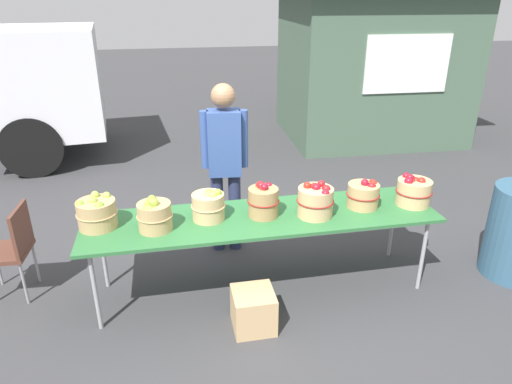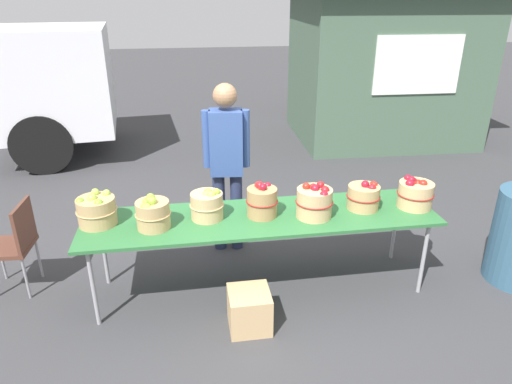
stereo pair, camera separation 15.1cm
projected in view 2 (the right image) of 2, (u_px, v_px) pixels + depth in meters
The scene contains 13 objects.
ground_plane at pixel (261, 287), 4.34m from camera, with size 40.00×40.00×0.00m, color #38383A.
market_table at pixel (261, 219), 4.05m from camera, with size 3.10×0.76×0.75m.
apple_basket_green_0 at pixel (97, 210), 3.85m from camera, with size 0.34×0.34×0.29m.
apple_basket_green_1 at pixel (153, 213), 3.78m from camera, with size 0.30×0.30×0.30m.
apple_basket_green_2 at pixel (207, 205), 3.95m from camera, with size 0.30×0.30×0.28m.
apple_basket_red_0 at pixel (262, 200), 3.99m from camera, with size 0.28×0.28×0.31m.
apple_basket_red_1 at pixel (314, 202), 3.97m from camera, with size 0.33×0.33×0.31m.
apple_basket_red_2 at pixel (364, 196), 4.13m from camera, with size 0.30×0.30×0.27m.
apple_basket_red_3 at pixel (415, 194), 4.16m from camera, with size 0.33×0.33×0.30m.
vendor_adult at pixel (227, 156), 4.60m from camera, with size 0.47×0.27×1.77m.
food_kiosk at pixel (383, 62), 8.29m from camera, with size 3.60×3.02×2.74m.
folding_chair at pixel (15, 240), 4.13m from camera, with size 0.42×0.42×0.86m.
produce_crate at pixel (249, 310), 3.76m from camera, with size 0.34×0.34×0.34m, color tan.
Camera 2 is at (-0.61, -3.56, 2.57)m, focal length 32.26 mm.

